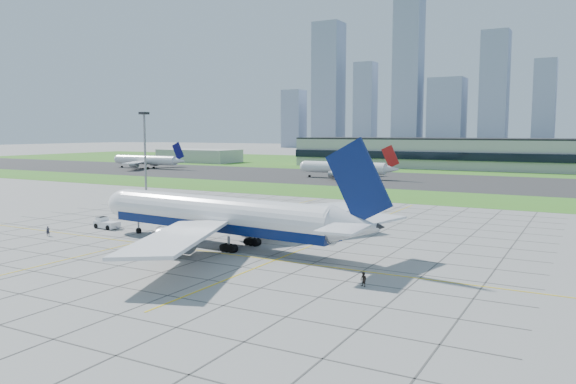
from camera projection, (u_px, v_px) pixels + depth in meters
The scene contains 15 objects.
ground at pixel (189, 246), 94.88m from camera, with size 1400.00×1400.00×0.00m, color gray.
grass_median at pixel (374, 194), 173.34m from camera, with size 700.00×35.00×0.04m, color #407722.
asphalt_taxiway at pixel (422, 180), 221.28m from camera, with size 700.00×75.00×0.04m, color #383838.
grass_far at pixel (475, 166), 317.18m from camera, with size 700.00×145.00×0.04m, color #407722.
apron_markings at pixel (229, 236), 104.34m from camera, with size 120.00×130.00×0.03m.
terminal at pixel (550, 155), 275.30m from camera, with size 260.00×43.00×15.80m.
service_block at pixel (199, 156), 354.00m from camera, with size 50.00×25.00×8.00m, color #B7B7B2.
light_mast at pixel (145, 141), 183.26m from camera, with size 2.50×2.50×25.60m.
city_skyline at pixel (519, 90), 545.99m from camera, with size 523.00×32.40×160.00m.
airliner at pixel (220, 216), 94.85m from camera, with size 58.82×59.38×18.52m.
pushback_tug at pixel (106, 223), 112.21m from camera, with size 8.02×3.20×2.21m.
crew_near at pixel (48, 231), 103.85m from camera, with size 0.67×0.44×1.84m, color black.
crew_far at pixel (364, 279), 70.01m from camera, with size 0.89×0.70×1.84m, color black.
distant_jet_0 at pixel (147, 160), 292.22m from camera, with size 44.69×42.66×14.08m.
distant_jet_1 at pixel (345, 168), 230.04m from camera, with size 41.15×42.66×14.08m.
Camera 1 is at (59.57, -73.79, 19.33)m, focal length 35.00 mm.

